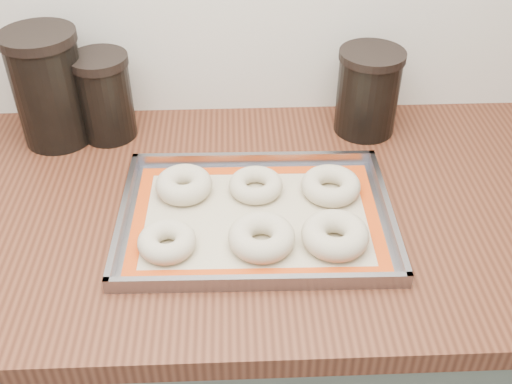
{
  "coord_description": "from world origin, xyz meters",
  "views": [
    {
      "loc": [
        0.06,
        0.85,
        1.57
      ],
      "look_at": [
        0.09,
        1.62,
        0.96
      ],
      "focal_mm": 42.0,
      "sensor_mm": 36.0,
      "label": 1
    }
  ],
  "objects_px": {
    "baking_tray": "(256,216)",
    "bagel_front_right": "(335,235)",
    "bagel_back_left": "(184,185)",
    "bagel_front_left": "(167,242)",
    "canister_right": "(368,92)",
    "bagel_front_mid": "(262,237)",
    "canister_mid": "(104,97)",
    "bagel_back_mid": "(256,185)",
    "bagel_back_right": "(331,186)",
    "canister_left": "(49,88)"
  },
  "relations": [
    {
      "from": "baking_tray",
      "to": "bagel_back_right",
      "type": "relative_size",
      "value": 4.4
    },
    {
      "from": "bagel_back_mid",
      "to": "canister_mid",
      "type": "bearing_deg",
      "value": 144.08
    },
    {
      "from": "bagel_front_mid",
      "to": "canister_left",
      "type": "bearing_deg",
      "value": 138.98
    },
    {
      "from": "bagel_back_right",
      "to": "bagel_back_mid",
      "type": "bearing_deg",
      "value": 175.92
    },
    {
      "from": "bagel_front_left",
      "to": "bagel_back_left",
      "type": "distance_m",
      "value": 0.15
    },
    {
      "from": "bagel_back_left",
      "to": "canister_left",
      "type": "bearing_deg",
      "value": 142.72
    },
    {
      "from": "baking_tray",
      "to": "canister_left",
      "type": "relative_size",
      "value": 2.05
    },
    {
      "from": "bagel_front_mid",
      "to": "canister_mid",
      "type": "height_order",
      "value": "canister_mid"
    },
    {
      "from": "bagel_back_right",
      "to": "canister_mid",
      "type": "xyz_separation_m",
      "value": [
        -0.42,
        0.22,
        0.07
      ]
    },
    {
      "from": "bagel_front_left",
      "to": "canister_mid",
      "type": "relative_size",
      "value": 0.54
    },
    {
      "from": "bagel_front_mid",
      "to": "bagel_back_right",
      "type": "distance_m",
      "value": 0.18
    },
    {
      "from": "bagel_front_mid",
      "to": "bagel_back_right",
      "type": "xyz_separation_m",
      "value": [
        0.13,
        0.13,
        -0.0
      ]
    },
    {
      "from": "bagel_front_left",
      "to": "bagel_back_mid",
      "type": "bearing_deg",
      "value": 44.25
    },
    {
      "from": "bagel_front_mid",
      "to": "baking_tray",
      "type": "bearing_deg",
      "value": 94.89
    },
    {
      "from": "bagel_front_mid",
      "to": "bagel_back_left",
      "type": "height_order",
      "value": "same"
    },
    {
      "from": "canister_right",
      "to": "bagel_back_right",
      "type": "bearing_deg",
      "value": -114.63
    },
    {
      "from": "baking_tray",
      "to": "bagel_front_right",
      "type": "bearing_deg",
      "value": -30.02
    },
    {
      "from": "bagel_back_left",
      "to": "bagel_front_mid",
      "type": "bearing_deg",
      "value": -47.41
    },
    {
      "from": "bagel_front_right",
      "to": "bagel_back_left",
      "type": "distance_m",
      "value": 0.29
    },
    {
      "from": "bagel_front_mid",
      "to": "bagel_front_right",
      "type": "height_order",
      "value": "bagel_front_right"
    },
    {
      "from": "baking_tray",
      "to": "canister_right",
      "type": "bearing_deg",
      "value": 49.88
    },
    {
      "from": "bagel_front_left",
      "to": "bagel_front_mid",
      "type": "relative_size",
      "value": 0.87
    },
    {
      "from": "canister_left",
      "to": "canister_mid",
      "type": "relative_size",
      "value": 1.3
    },
    {
      "from": "bagel_back_mid",
      "to": "bagel_back_right",
      "type": "bearing_deg",
      "value": -4.08
    },
    {
      "from": "bagel_back_mid",
      "to": "bagel_back_right",
      "type": "relative_size",
      "value": 0.91
    },
    {
      "from": "baking_tray",
      "to": "bagel_back_right",
      "type": "xyz_separation_m",
      "value": [
        0.14,
        0.06,
        0.02
      ]
    },
    {
      "from": "baking_tray",
      "to": "bagel_front_right",
      "type": "height_order",
      "value": "bagel_front_right"
    },
    {
      "from": "bagel_front_mid",
      "to": "bagel_back_left",
      "type": "distance_m",
      "value": 0.19
    },
    {
      "from": "bagel_back_mid",
      "to": "bagel_front_right",
      "type": "bearing_deg",
      "value": -49.5
    },
    {
      "from": "baking_tray",
      "to": "bagel_front_mid",
      "type": "bearing_deg",
      "value": -85.11
    },
    {
      "from": "bagel_back_mid",
      "to": "bagel_back_right",
      "type": "distance_m",
      "value": 0.13
    },
    {
      "from": "bagel_front_mid",
      "to": "bagel_back_mid",
      "type": "height_order",
      "value": "bagel_front_mid"
    },
    {
      "from": "bagel_back_right",
      "to": "canister_left",
      "type": "relative_size",
      "value": 0.46
    },
    {
      "from": "baking_tray",
      "to": "bagel_back_mid",
      "type": "xyz_separation_m",
      "value": [
        0.0,
        0.07,
        0.01
      ]
    },
    {
      "from": "bagel_front_right",
      "to": "canister_mid",
      "type": "bearing_deg",
      "value": 139.44
    },
    {
      "from": "bagel_back_mid",
      "to": "bagel_front_mid",
      "type": "bearing_deg",
      "value": -88.55
    },
    {
      "from": "bagel_front_right",
      "to": "baking_tray",
      "type": "bearing_deg",
      "value": 149.98
    },
    {
      "from": "bagel_back_mid",
      "to": "canister_left",
      "type": "bearing_deg",
      "value": 152.64
    },
    {
      "from": "bagel_front_mid",
      "to": "canister_left",
      "type": "height_order",
      "value": "canister_left"
    },
    {
      "from": "canister_mid",
      "to": "baking_tray",
      "type": "bearing_deg",
      "value": -44.29
    },
    {
      "from": "bagel_front_left",
      "to": "bagel_front_right",
      "type": "xyz_separation_m",
      "value": [
        0.27,
        0.0,
        0.0
      ]
    },
    {
      "from": "bagel_back_left",
      "to": "bagel_front_right",
      "type": "bearing_deg",
      "value": -30.03
    },
    {
      "from": "bagel_front_left",
      "to": "canister_mid",
      "type": "bearing_deg",
      "value": 112.09
    },
    {
      "from": "bagel_front_left",
      "to": "canister_left",
      "type": "xyz_separation_m",
      "value": [
        -0.24,
        0.35,
        0.09
      ]
    },
    {
      "from": "canister_mid",
      "to": "bagel_front_right",
      "type": "bearing_deg",
      "value": -40.56
    },
    {
      "from": "bagel_front_left",
      "to": "canister_right",
      "type": "bearing_deg",
      "value": 42.82
    },
    {
      "from": "baking_tray",
      "to": "canister_left",
      "type": "bearing_deg",
      "value": 144.92
    },
    {
      "from": "bagel_front_left",
      "to": "bagel_back_left",
      "type": "xyz_separation_m",
      "value": [
        0.02,
        0.15,
        0.0
      ]
    },
    {
      "from": "baking_tray",
      "to": "bagel_front_right",
      "type": "xyz_separation_m",
      "value": [
        0.12,
        -0.07,
        0.02
      ]
    },
    {
      "from": "bagel_front_right",
      "to": "bagel_back_mid",
      "type": "distance_m",
      "value": 0.19
    }
  ]
}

